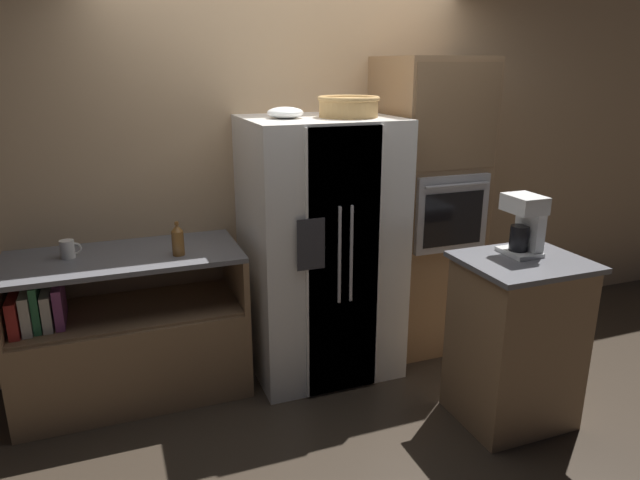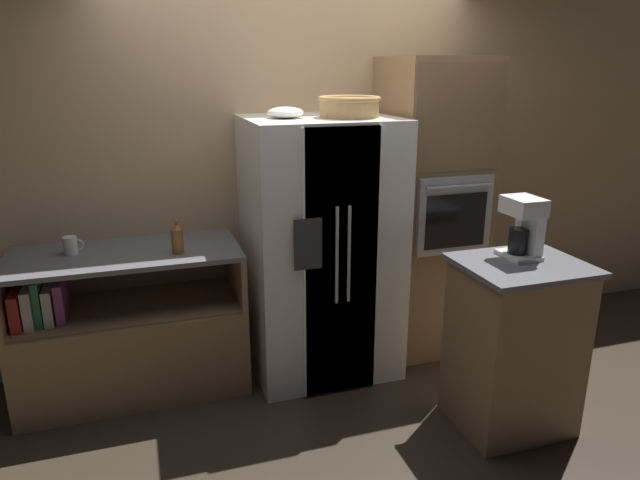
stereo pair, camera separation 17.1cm
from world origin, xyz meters
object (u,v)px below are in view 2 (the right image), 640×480
wicker_basket (349,106)px  fruit_bowl (286,112)px  bottle_tall (177,238)px  refrigerator (321,248)px  mug (71,245)px  coffee_maker (525,224)px  wall_oven (430,209)px

wicker_basket → fruit_bowl: size_ratio=1.75×
wicker_basket → bottle_tall: bearing=179.1°
refrigerator → mug: bearing=175.1°
coffee_maker → wall_oven: bearing=92.2°
refrigerator → wall_oven: 0.87m
wall_oven → coffee_maker: 1.00m
refrigerator → wicker_basket: bearing=-21.2°
fruit_bowl → coffee_maker: (1.11, -0.91, -0.56)m
bottle_tall → mug: bottle_tall is taller
wicker_basket → bottle_tall: wicker_basket is taller
wicker_basket → coffee_maker: size_ratio=1.13×
wicker_basket → fruit_bowl: wicker_basket is taller
refrigerator → coffee_maker: refrigerator is taller
fruit_bowl → coffee_maker: fruit_bowl is taller
wicker_basket → refrigerator: bearing=158.8°
mug → fruit_bowl: bearing=-5.7°
wall_oven → bottle_tall: (-1.76, -0.13, -0.01)m
wall_oven → wicker_basket: 1.01m
fruit_bowl → mug: 1.52m
fruit_bowl → coffee_maker: bearing=-39.4°
fruit_bowl → wall_oven: bearing=4.3°
bottle_tall → wall_oven: bearing=4.1°
refrigerator → bottle_tall: bearing=-177.2°
mug → bottle_tall: bearing=-16.1°
wicker_basket → mug: wicker_basket is taller
refrigerator → bottle_tall: refrigerator is taller
refrigerator → bottle_tall: (-0.92, -0.05, 0.17)m
bottle_tall → coffee_maker: coffee_maker is taller
mug → coffee_maker: size_ratio=0.35×
bottle_tall → coffee_maker: size_ratio=0.61×
fruit_bowl → bottle_tall: fruit_bowl is taller
refrigerator → wicker_basket: size_ratio=4.43×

